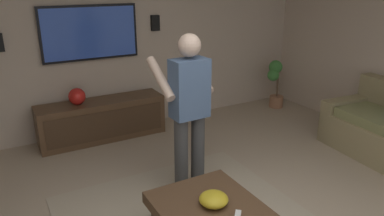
# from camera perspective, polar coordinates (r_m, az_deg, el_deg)

# --- Properties ---
(wall_back_tv) EXTENTS (0.10, 6.89, 2.86)m
(wall_back_tv) POSITION_cam_1_polar(r_m,az_deg,el_deg) (5.27, -14.64, 11.40)
(wall_back_tv) COLOR #BCA893
(wall_back_tv) RESTS_ON ground
(media_console) EXTENTS (0.45, 1.70, 0.55)m
(media_console) POSITION_cam_1_polar(r_m,az_deg,el_deg) (5.21, -13.76, -1.77)
(media_console) COLOR #513823
(media_console) RESTS_ON ground
(tv) EXTENTS (0.05, 1.29, 0.72)m
(tv) POSITION_cam_1_polar(r_m,az_deg,el_deg) (5.15, -15.56, 11.19)
(tv) COLOR black
(person_standing) EXTENTS (0.55, 0.55, 1.64)m
(person_standing) POSITION_cam_1_polar(r_m,az_deg,el_deg) (3.62, -0.53, 0.41)
(person_standing) COLOR #3F3F3F
(person_standing) RESTS_ON ground
(potted_plant_short) EXTENTS (0.31, 0.31, 0.82)m
(potted_plant_short) POSITION_cam_1_polar(r_m,az_deg,el_deg) (6.42, 12.79, 4.41)
(potted_plant_short) COLOR #9E6B4C
(potted_plant_short) RESTS_ON ground
(bowl) EXTENTS (0.24, 0.24, 0.11)m
(bowl) POSITION_cam_1_polar(r_m,az_deg,el_deg) (3.02, 3.39, -13.96)
(bowl) COLOR gold
(bowl) RESTS_ON coffee_table
(vase_round) EXTENTS (0.22, 0.22, 0.22)m
(vase_round) POSITION_cam_1_polar(r_m,az_deg,el_deg) (5.02, -17.44, 1.73)
(vase_round) COLOR red
(vase_round) RESTS_ON media_console
(wall_speaker_left) EXTENTS (0.06, 0.12, 0.22)m
(wall_speaker_left) POSITION_cam_1_polar(r_m,az_deg,el_deg) (5.46, -5.74, 13.01)
(wall_speaker_left) COLOR black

